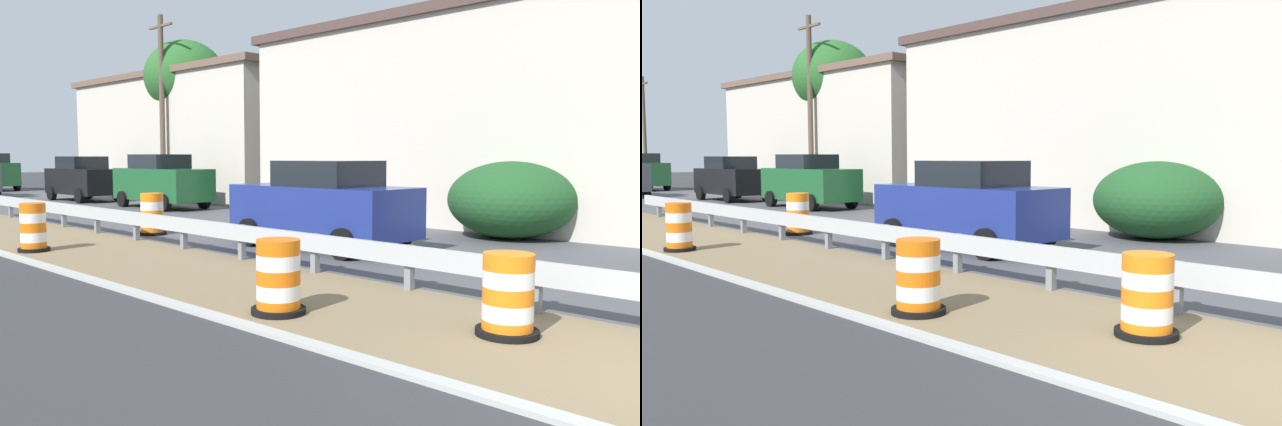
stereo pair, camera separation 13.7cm
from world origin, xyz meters
TOP-DOWN VIEW (x-y plane):
  - traffic_barrel_nearest at (0.60, 2.08)m, footprint 0.73×0.73m
  - traffic_barrel_close at (-0.56, 4.73)m, footprint 0.73×0.73m
  - traffic_barrel_mid at (2.71, 13.39)m, footprint 0.73×0.73m
  - traffic_barrel_far at (-0.64, 12.61)m, footprint 0.66×0.66m
  - car_trailing_near_lane at (7.58, 20.83)m, footprint 1.99×4.71m
  - car_lead_far_lane at (4.09, 8.46)m, footprint 2.10×4.35m
  - car_distant_a at (7.22, 26.95)m, footprint 2.06×4.34m
  - roadside_shop_near at (12.69, 9.46)m, footprint 7.59×14.69m
  - roadside_shop_far at (14.18, 26.36)m, footprint 8.29×15.58m
  - utility_pole_near at (10.76, 8.25)m, footprint 0.24×1.80m
  - utility_pole_mid at (9.88, 24.45)m, footprint 0.24×1.80m
  - bush_roadside at (8.65, 6.34)m, footprint 3.14×3.14m
  - tree_roadside at (11.58, 25.12)m, footprint 3.88×3.88m

SIDE VIEW (x-z plane):
  - traffic_barrel_nearest at x=0.60m, z-range -0.05..0.91m
  - traffic_barrel_close at x=-0.56m, z-range -0.05..0.93m
  - traffic_barrel_far at x=-0.64m, z-range -0.05..1.00m
  - traffic_barrel_mid at x=2.71m, z-range -0.05..1.04m
  - bush_roadside at x=8.65m, z-range 0.00..1.93m
  - car_lead_far_lane at x=4.09m, z-range 0.00..1.96m
  - car_distant_a at x=7.22m, z-range 0.00..2.03m
  - car_trailing_near_lane at x=7.58m, z-range 0.00..2.12m
  - roadside_shop_far at x=14.18m, z-range 0.01..6.15m
  - roadside_shop_near at x=12.69m, z-range 0.01..6.34m
  - utility_pole_mid at x=9.88m, z-range 0.16..8.57m
  - utility_pole_near at x=10.76m, z-range 0.16..9.46m
  - tree_roadside at x=11.58m, z-range 2.01..9.60m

